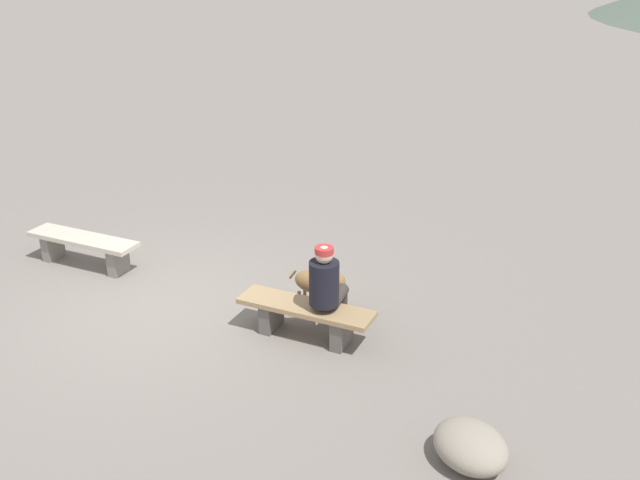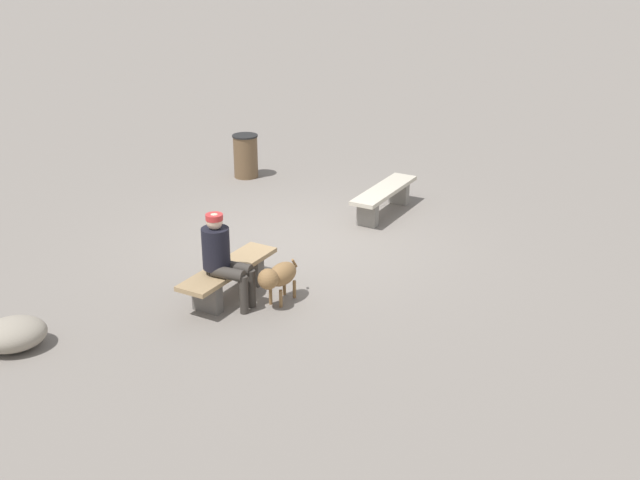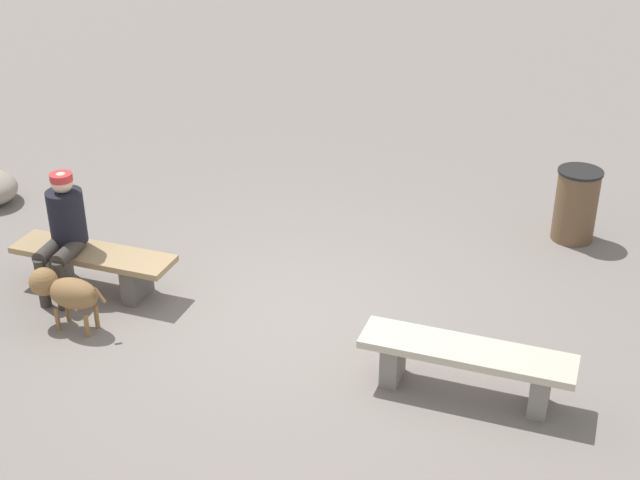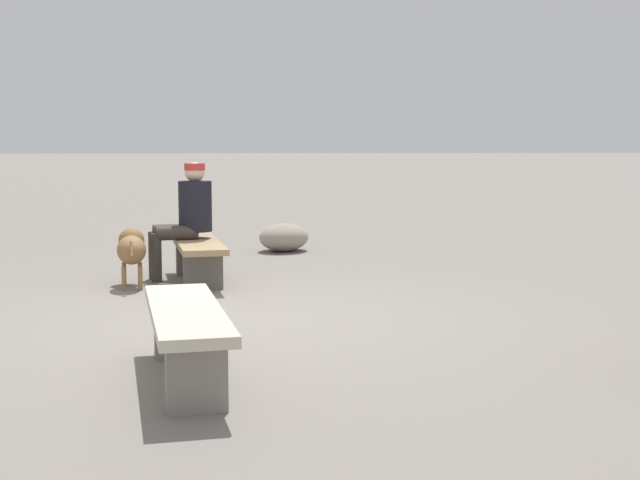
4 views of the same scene
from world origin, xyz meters
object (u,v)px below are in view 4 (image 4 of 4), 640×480
at_px(dog, 131,248).
at_px(boulder, 284,237).
at_px(bench_left, 186,329).
at_px(bench_right, 198,254).
at_px(seated_person, 187,212).

bearing_deg(dog, boulder, -38.26).
height_order(bench_left, boulder, bench_left).
xyz_separation_m(bench_left, bench_right, (3.83, 0.14, -0.03)).
distance_m(seated_person, dog, 0.76).
bearing_deg(seated_person, dog, 116.20).
height_order(bench_left, dog, dog).
distance_m(bench_left, seated_person, 4.07).
height_order(bench_right, dog, dog).
height_order(seated_person, dog, seated_person).
xyz_separation_m(bench_left, boulder, (6.33, -0.86, -0.14)).
relative_size(seated_person, dog, 1.55).
bearing_deg(bench_right, seated_person, 20.41).
xyz_separation_m(bench_right, dog, (-0.23, 0.65, 0.10)).
distance_m(dog, boulder, 3.20).
bearing_deg(seated_person, bench_right, -164.94).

